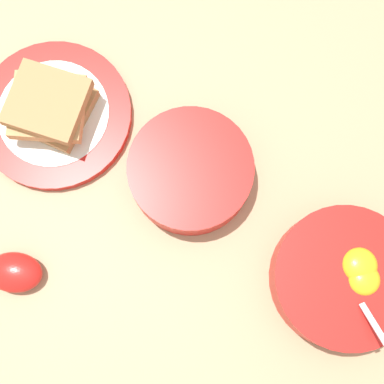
{
  "coord_description": "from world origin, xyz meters",
  "views": [
    {
      "loc": [
        -0.1,
        -0.02,
        0.7
      ],
      "look_at": [
        0.04,
        -0.0,
        0.02
      ],
      "focal_mm": 50.0,
      "sensor_mm": 36.0,
      "label": 1
    }
  ],
  "objects_px": {
    "egg_bowl": "(343,278)",
    "soup_spoon": "(4,271)",
    "toast_plate": "(55,115)",
    "congee_bowl": "(189,171)",
    "toast_sandwich": "(49,106)"
  },
  "relations": [
    {
      "from": "egg_bowl",
      "to": "toast_plate",
      "type": "distance_m",
      "value": 0.44
    },
    {
      "from": "soup_spoon",
      "to": "congee_bowl",
      "type": "distance_m",
      "value": 0.27
    },
    {
      "from": "toast_sandwich",
      "to": "toast_plate",
      "type": "bearing_deg",
      "value": 78.4
    },
    {
      "from": "soup_spoon",
      "to": "congee_bowl",
      "type": "height_order",
      "value": "congee_bowl"
    },
    {
      "from": "toast_sandwich",
      "to": "soup_spoon",
      "type": "relative_size",
      "value": 0.69
    },
    {
      "from": "egg_bowl",
      "to": "congee_bowl",
      "type": "bearing_deg",
      "value": 59.82
    },
    {
      "from": "congee_bowl",
      "to": "soup_spoon",
      "type": "bearing_deg",
      "value": 123.63
    },
    {
      "from": "toast_sandwich",
      "to": "congee_bowl",
      "type": "bearing_deg",
      "value": -109.41
    },
    {
      "from": "toast_plate",
      "to": "toast_sandwich",
      "type": "bearing_deg",
      "value": -101.6
    },
    {
      "from": "toast_plate",
      "to": "soup_spoon",
      "type": "distance_m",
      "value": 0.22
    },
    {
      "from": "toast_sandwich",
      "to": "soup_spoon",
      "type": "bearing_deg",
      "value": 170.88
    },
    {
      "from": "egg_bowl",
      "to": "soup_spoon",
      "type": "relative_size",
      "value": 1.03
    },
    {
      "from": "toast_plate",
      "to": "soup_spoon",
      "type": "xyz_separation_m",
      "value": [
        -0.22,
        0.03,
        0.01
      ]
    },
    {
      "from": "egg_bowl",
      "to": "soup_spoon",
      "type": "xyz_separation_m",
      "value": [
        -0.03,
        0.43,
        -0.01
      ]
    },
    {
      "from": "egg_bowl",
      "to": "toast_sandwich",
      "type": "height_order",
      "value": "egg_bowl"
    }
  ]
}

